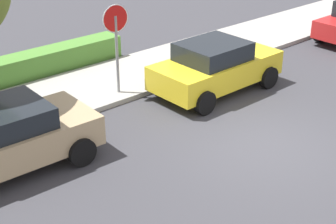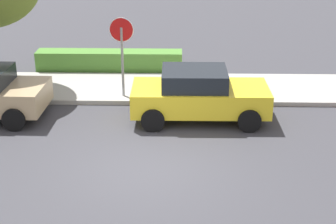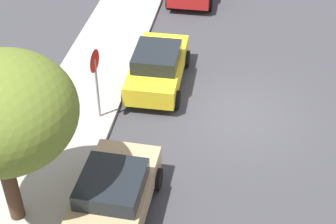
% 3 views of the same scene
% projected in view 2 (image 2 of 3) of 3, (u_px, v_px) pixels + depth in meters
% --- Properties ---
extents(ground_plane, '(60.00, 60.00, 0.00)m').
position_uv_depth(ground_plane, '(147.00, 167.00, 12.13)').
color(ground_plane, '#38383D').
extents(sidewalk_curb, '(32.00, 2.77, 0.14)m').
position_uv_depth(sidewalk_curb, '(157.00, 88.00, 17.01)').
color(sidewalk_curb, '#9E9B93').
rests_on(sidewalk_curb, ground_plane).
extents(stop_sign, '(0.75, 0.09, 2.62)m').
position_uv_depth(stop_sign, '(122.00, 44.00, 15.54)').
color(stop_sign, gray).
rests_on(stop_sign, ground_plane).
extents(parked_car_yellow, '(3.85, 1.95, 1.48)m').
position_uv_depth(parked_car_yellow, '(199.00, 94.00, 14.50)').
color(parked_car_yellow, yellow).
rests_on(parked_car_yellow, ground_plane).
extents(front_yard_hedge, '(5.25, 0.77, 0.80)m').
position_uv_depth(front_yard_hedge, '(110.00, 62.00, 18.64)').
color(front_yard_hedge, '#4C8433').
rests_on(front_yard_hedge, ground_plane).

